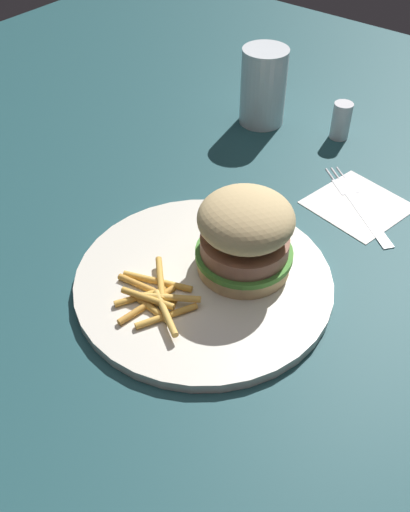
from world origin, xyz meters
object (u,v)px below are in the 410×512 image
at_px(plate, 205,280).
at_px(fries_pile, 155,297).
at_px(sandwich, 245,234).
at_px(drink_glass, 263,90).
at_px(salt_shaker, 341,121).
at_px(napkin, 358,205).
at_px(fork, 358,202).

height_order(plate, fries_pile, fries_pile).
height_order(sandwich, drink_glass, drink_glass).
relative_size(drink_glass, salt_shaker, 2.09).
bearing_deg(napkin, fries_pile, -105.72).
bearing_deg(napkin, sandwich, -102.18).
distance_m(plate, fork, 0.24).
distance_m(sandwich, napkin, 0.21).
relative_size(sandwich, salt_shaker, 1.95).
relative_size(sandwich, fries_pile, 1.00).
distance_m(plate, sandwich, 0.07).
distance_m(fries_pile, salt_shaker, 0.43).
bearing_deg(salt_shaker, fries_pile, -87.54).
bearing_deg(drink_glass, plate, -65.28).
height_order(fries_pile, fork, fries_pile).
bearing_deg(fork, salt_shaker, 127.27).
height_order(plate, salt_shaker, salt_shaker).
xyz_separation_m(fries_pile, fork, (0.08, 0.30, -0.01)).
bearing_deg(drink_glass, napkin, -24.44).
xyz_separation_m(napkin, salt_shaker, (-0.10, 0.13, 0.03)).
bearing_deg(drink_glass, sandwich, -59.01).
bearing_deg(salt_shaker, drink_glass, -164.40).
height_order(sandwich, salt_shaker, sandwich).
bearing_deg(fork, sandwich, -101.77).
xyz_separation_m(drink_glass, salt_shaker, (0.12, 0.03, -0.02)).
xyz_separation_m(fries_pile, napkin, (0.08, 0.30, -0.02)).
distance_m(fork, drink_glass, 0.24).
bearing_deg(napkin, plate, -105.76).
relative_size(sandwich, drink_glass, 0.93).
relative_size(sandwich, fork, 0.73).
relative_size(fork, salt_shaker, 2.67).
distance_m(plate, drink_glass, 0.37).
bearing_deg(sandwich, plate, -121.81).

